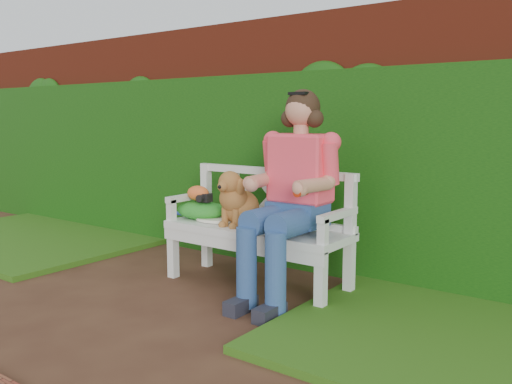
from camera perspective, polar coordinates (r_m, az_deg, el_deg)
The scene contains 12 objects.
ground at distance 3.99m, azimuth -14.98°, elevation -11.73°, with size 60.00×60.00×0.00m, color #3E2217.
brick_wall at distance 5.16m, azimuth 1.33°, elevation 5.43°, with size 10.00×0.30×2.20m, color maroon.
ivy_hedge at distance 5.00m, azimuth -0.13°, elevation 2.48°, with size 10.00×0.18×1.70m, color #215910.
grass_left at distance 6.39m, azimuth -22.18°, elevation -4.41°, with size 2.60×2.00×0.05m, color #295B17.
grass_right at distance 3.51m, azimuth 25.33°, elevation -14.56°, with size 2.60×2.00×0.05m, color #295B17.
garden_bench at distance 4.26m, azimuth 0.00°, elevation -6.80°, with size 1.58×0.60×0.48m, color white, non-canonical shape.
seated_woman at distance 3.93m, azimuth 4.27°, elevation -0.08°, with size 0.66×0.88×1.56m, color #EB4E59, non-canonical shape.
dog at distance 4.24m, azimuth -1.85°, elevation -0.55°, with size 0.29×0.40×0.44m, color brown, non-canonical shape.
tennis_racket at distance 4.47m, azimuth -4.56°, elevation -2.78°, with size 0.69×0.29×0.03m, color white, non-canonical shape.
green_bag at distance 4.55m, azimuth -5.81°, elevation -1.86°, with size 0.43×0.34×0.15m, color #147216, non-canonical shape.
camera_item at distance 4.49m, azimuth -5.41°, elevation -0.58°, with size 0.11×0.08×0.07m, color black.
baseball_glove at distance 4.54m, azimuth -6.12°, elevation -0.13°, with size 0.20×0.15×0.13m, color orange.
Camera 1 is at (2.97, -2.32, 1.32)m, focal length 38.00 mm.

